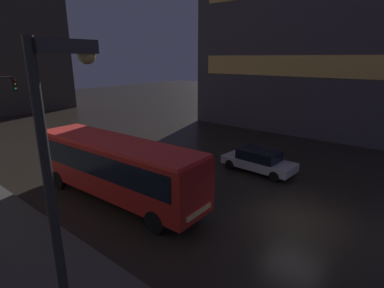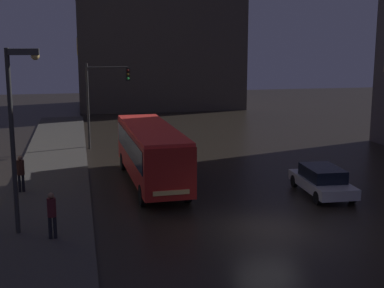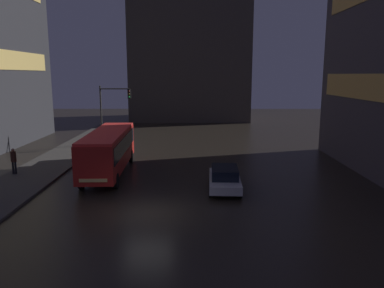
% 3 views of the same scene
% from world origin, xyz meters
% --- Properties ---
extents(ground_plane, '(120.00, 120.00, 0.00)m').
position_xyz_m(ground_plane, '(0.00, 0.00, 0.00)').
color(ground_plane, black).
extents(sidewalk_left, '(4.00, 48.00, 0.15)m').
position_xyz_m(sidewalk_left, '(-9.00, 10.00, 0.07)').
color(sidewalk_left, '#3D3A38').
rests_on(sidewalk_left, ground).
extents(building_far_backdrop, '(18.07, 12.00, 20.11)m').
position_xyz_m(building_far_backdrop, '(1.73, 42.42, 10.06)').
color(building_far_backdrop, '#383333').
rests_on(building_far_backdrop, ground).
extents(bus_near, '(2.76, 10.19, 3.10)m').
position_xyz_m(bus_near, '(-3.73, 7.83, 1.91)').
color(bus_near, '#AD1E19').
rests_on(bus_near, ground).
extents(car_taxi, '(2.09, 4.57, 1.40)m').
position_xyz_m(car_taxi, '(4.30, 4.14, 0.73)').
color(car_taxi, '#B7B7BC').
rests_on(car_taxi, ground).
extents(pedestrian_near, '(0.39, 0.39, 1.83)m').
position_xyz_m(pedestrian_near, '(-10.32, 7.22, 1.24)').
color(pedestrian_near, black).
rests_on(pedestrian_near, sidewalk_left).
extents(pedestrian_mid, '(0.47, 0.47, 1.80)m').
position_xyz_m(pedestrian_mid, '(-8.54, 0.34, 1.20)').
color(pedestrian_mid, black).
rests_on(pedestrian_mid, sidewalk_left).
extents(traffic_light_main, '(3.05, 0.35, 6.02)m').
position_xyz_m(traffic_light_main, '(-5.70, 18.22, 4.06)').
color(traffic_light_main, '#2D2D2D').
rests_on(traffic_light_main, ground).
extents(street_lamp_sidewalk, '(1.25, 0.36, 7.14)m').
position_xyz_m(street_lamp_sidewalk, '(-9.65, 1.25, 4.92)').
color(street_lamp_sidewalk, '#2D2D2D').
rests_on(street_lamp_sidewalk, sidewalk_left).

